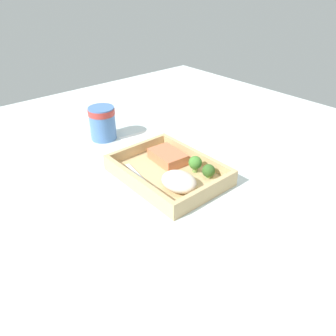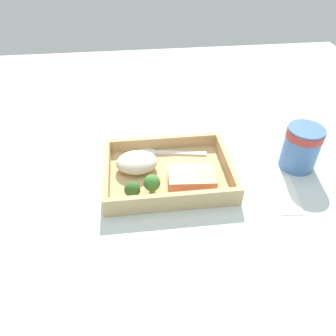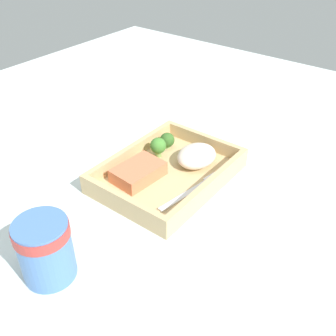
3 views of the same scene
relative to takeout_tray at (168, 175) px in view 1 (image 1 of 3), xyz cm
name	(u,v)px [view 1 (image 1 of 3)]	position (x,y,z in cm)	size (l,w,h in cm)	color
ground_plane	(168,180)	(0.00, 0.00, -1.60)	(160.00, 160.00, 2.00)	silver
takeout_tray	(168,175)	(0.00, 0.00, 0.00)	(27.78, 20.74, 1.20)	tan
tray_rim	(168,168)	(0.00, 0.00, 2.11)	(27.78, 20.74, 3.02)	tan
salmon_fillet	(168,157)	(-4.61, 3.84, 2.01)	(9.87, 6.69, 2.81)	#DA734C
mashed_potatoes	(179,181)	(6.68, -2.36, 2.48)	(9.17, 7.45, 3.76)	beige
broccoli_floret_1	(195,163)	(3.96, 5.67, 3.15)	(3.44, 3.44, 4.39)	#7AA151
broccoli_floret_2	(209,171)	(7.99, 6.35, 2.44)	(3.27, 3.27, 3.54)	#82AE5F
fork	(143,181)	(-1.01, -7.26, 0.82)	(15.85, 4.28, 0.44)	white
paper_cup	(102,121)	(-30.09, -0.63, 5.11)	(8.10, 8.10, 10.21)	#4A74B4
receipt_slip	(140,137)	(-22.83, 8.17, -0.48)	(7.10, 11.90, 0.24)	white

